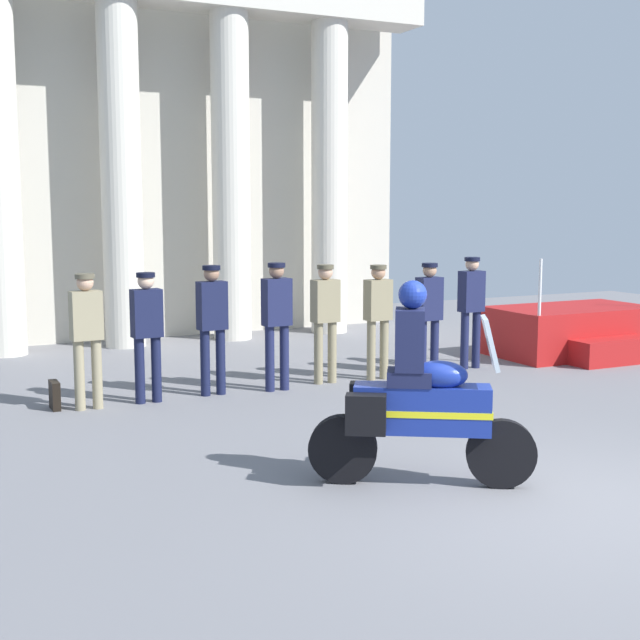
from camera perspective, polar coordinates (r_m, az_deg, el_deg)
ground_plane at (r=8.00m, az=16.39°, el=-11.56°), size 28.00×28.00×0.00m
colonnade_backdrop at (r=16.91m, az=-9.81°, el=10.89°), size 9.93×1.57×6.59m
reviewing_stand at (r=15.61m, az=16.23°, el=-0.76°), size 2.74×2.04×1.72m
officer_in_row_0 at (r=11.31m, az=-14.96°, el=-0.62°), size 0.39×0.25×1.72m
officer_in_row_1 at (r=11.52m, az=-11.21°, el=-0.41°), size 0.39×0.25×1.70m
officer_in_row_2 at (r=11.85m, az=-7.03°, el=0.06°), size 0.39×0.25×1.76m
officer_in_row_3 at (r=12.05m, az=-2.83°, el=0.29°), size 0.39×0.25×1.78m
officer_in_row_4 at (r=12.54m, az=0.35°, el=0.42°), size 0.39×0.25×1.72m
officer_in_row_5 at (r=12.85m, az=3.80°, el=0.52°), size 0.39×0.25×1.69m
officer_in_row_6 at (r=13.37m, az=7.11°, el=0.72°), size 0.39×0.25×1.69m
officer_in_row_7 at (r=13.88m, az=9.82°, el=1.10°), size 0.39×0.25×1.75m
motorcycle_with_rider at (r=8.07m, az=6.16°, el=-5.25°), size 1.84×1.25×1.90m
briefcase_on_ground at (r=11.58m, az=-16.89°, el=-4.71°), size 0.10×0.32×0.36m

